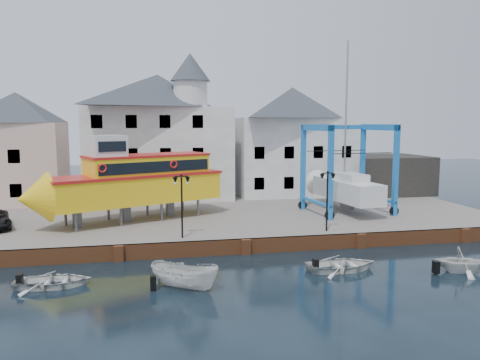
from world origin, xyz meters
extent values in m
plane|color=black|center=(0.00, 0.00, 0.00)|extent=(140.00, 140.00, 0.00)
cube|color=#6C645B|center=(0.00, 11.00, 0.50)|extent=(44.00, 22.00, 1.00)
cube|color=brown|center=(0.00, 0.12, 0.50)|extent=(44.00, 0.25, 1.00)
cube|color=brown|center=(-8.00, -0.05, 0.50)|extent=(0.60, 0.36, 1.00)
cube|color=brown|center=(0.00, -0.05, 0.50)|extent=(0.60, 0.36, 1.00)
cube|color=brown|center=(8.00, -0.05, 0.50)|extent=(0.60, 0.36, 1.00)
cube|color=brown|center=(16.00, -0.05, 0.50)|extent=(0.60, 0.36, 1.00)
cube|color=#CFA291|center=(-18.00, 18.00, 4.75)|extent=(8.00, 7.00, 7.50)
pyramid|color=#32373D|center=(-18.00, 18.00, 9.90)|extent=(8.00, 7.00, 2.80)
cube|color=black|center=(-17.50, 14.54, 2.60)|extent=(1.00, 0.08, 1.20)
cube|color=black|center=(-17.50, 14.54, 5.60)|extent=(1.00, 0.08, 1.20)
cube|color=#BCBCBC|center=(-5.00, 18.50, 5.50)|extent=(14.00, 8.00, 9.00)
pyramid|color=#32373D|center=(-5.00, 18.50, 11.60)|extent=(14.00, 8.00, 3.20)
cube|color=black|center=(-10.50, 14.54, 2.60)|extent=(1.00, 0.08, 1.20)
cube|color=black|center=(-7.50, 14.54, 2.60)|extent=(1.00, 0.08, 1.20)
cube|color=black|center=(-4.50, 14.54, 2.60)|extent=(1.00, 0.08, 1.20)
cube|color=black|center=(-1.50, 14.54, 2.60)|extent=(1.00, 0.08, 1.20)
cube|color=black|center=(-10.50, 14.54, 5.60)|extent=(1.00, 0.08, 1.20)
cube|color=black|center=(-7.50, 14.54, 5.60)|extent=(1.00, 0.08, 1.20)
cube|color=black|center=(-4.50, 14.54, 5.60)|extent=(1.00, 0.08, 1.20)
cube|color=black|center=(-1.50, 14.54, 5.60)|extent=(1.00, 0.08, 1.20)
cube|color=black|center=(-10.50, 14.54, 8.60)|extent=(1.00, 0.08, 1.20)
cube|color=black|center=(-7.50, 14.54, 8.60)|extent=(1.00, 0.08, 1.20)
cube|color=black|center=(-4.50, 14.54, 8.60)|extent=(1.00, 0.08, 1.20)
cube|color=black|center=(-1.50, 14.54, 8.60)|extent=(1.00, 0.08, 1.20)
cylinder|color=#BCBCBC|center=(-2.00, 16.10, 11.20)|extent=(3.20, 3.20, 2.40)
cone|color=#32373D|center=(-2.00, 16.10, 13.70)|extent=(3.80, 3.80, 2.60)
cube|color=#BCBCBC|center=(9.00, 19.00, 5.00)|extent=(12.00, 8.00, 8.00)
pyramid|color=#32373D|center=(9.00, 19.00, 10.60)|extent=(12.00, 8.00, 3.20)
cube|color=black|center=(4.50, 15.04, 2.60)|extent=(1.00, 0.08, 1.20)
cube|color=black|center=(7.50, 15.04, 2.60)|extent=(1.00, 0.08, 1.20)
cube|color=black|center=(10.50, 15.04, 2.60)|extent=(1.00, 0.08, 1.20)
cube|color=black|center=(13.50, 15.04, 2.60)|extent=(1.00, 0.08, 1.20)
cube|color=black|center=(4.50, 15.04, 5.60)|extent=(1.00, 0.08, 1.20)
cube|color=black|center=(7.50, 15.04, 5.60)|extent=(1.00, 0.08, 1.20)
cube|color=black|center=(10.50, 15.04, 5.60)|extent=(1.00, 0.08, 1.20)
cube|color=black|center=(13.50, 15.04, 5.60)|extent=(1.00, 0.08, 1.20)
cube|color=black|center=(19.00, 17.00, 3.00)|extent=(8.00, 7.00, 4.00)
cylinder|color=black|center=(-4.00, 1.20, 3.00)|extent=(0.12, 0.12, 4.00)
cube|color=black|center=(-4.00, 1.20, 5.05)|extent=(0.90, 0.06, 0.06)
sphere|color=black|center=(-4.00, 1.20, 5.12)|extent=(0.16, 0.16, 0.16)
cone|color=black|center=(-4.40, 1.20, 4.78)|extent=(0.32, 0.32, 0.45)
sphere|color=silver|center=(-4.40, 1.20, 4.60)|extent=(0.18, 0.18, 0.18)
cone|color=black|center=(-3.60, 1.20, 4.78)|extent=(0.32, 0.32, 0.45)
sphere|color=silver|center=(-3.60, 1.20, 4.60)|extent=(0.18, 0.18, 0.18)
cylinder|color=black|center=(6.00, 1.20, 3.00)|extent=(0.12, 0.12, 4.00)
cube|color=black|center=(6.00, 1.20, 5.05)|extent=(0.90, 0.06, 0.06)
sphere|color=black|center=(6.00, 1.20, 5.12)|extent=(0.16, 0.16, 0.16)
cone|color=black|center=(5.60, 1.20, 4.78)|extent=(0.32, 0.32, 0.45)
sphere|color=silver|center=(5.60, 1.20, 4.60)|extent=(0.18, 0.18, 0.18)
cone|color=black|center=(6.40, 1.20, 4.78)|extent=(0.32, 0.32, 0.45)
sphere|color=silver|center=(6.40, 1.20, 4.60)|extent=(0.18, 0.18, 0.18)
cylinder|color=#59595E|center=(-11.06, 4.24, 1.69)|extent=(0.26, 0.26, 1.39)
cylinder|color=#59595E|center=(-12.13, 6.60, 1.69)|extent=(0.26, 0.26, 1.39)
cylinder|color=#59595E|center=(-8.11, 5.58, 1.69)|extent=(0.26, 0.26, 1.39)
cylinder|color=#59595E|center=(-9.18, 7.94, 1.69)|extent=(0.26, 0.26, 1.39)
cylinder|color=#59595E|center=(-5.17, 6.92, 1.69)|extent=(0.26, 0.26, 1.39)
cylinder|color=#59595E|center=(-6.24, 9.27, 1.69)|extent=(0.26, 0.26, 1.39)
cylinder|color=#59595E|center=(-2.22, 8.25, 1.69)|extent=(0.26, 0.26, 1.39)
cylinder|color=#59595E|center=(-3.29, 10.61, 1.69)|extent=(0.26, 0.26, 1.39)
cube|color=#59595E|center=(-11.17, 5.61, 1.69)|extent=(0.70, 0.65, 1.39)
cube|color=#59595E|center=(-7.81, 7.14, 1.69)|extent=(0.70, 0.65, 1.39)
cube|color=#59595E|center=(-4.44, 8.67, 1.69)|extent=(0.70, 0.65, 1.39)
cube|color=yellow|center=(-6.96, 7.52, 3.40)|extent=(13.24, 8.55, 2.03)
cone|color=yellow|center=(-13.78, 4.43, 3.40)|extent=(3.30, 4.04, 3.51)
cube|color=#B31B17|center=(-6.96, 7.52, 4.51)|extent=(13.55, 8.80, 0.20)
cube|color=yellow|center=(-6.12, 7.90, 5.16)|extent=(9.72, 6.68, 1.48)
cube|color=black|center=(-5.46, 6.45, 5.21)|extent=(8.11, 3.72, 0.83)
cube|color=black|center=(-6.78, 9.36, 5.21)|extent=(8.11, 3.72, 0.83)
cube|color=#B31B17|center=(-6.12, 7.90, 5.98)|extent=(9.93, 6.84, 0.17)
cube|color=silver|center=(-9.07, 6.57, 6.74)|extent=(3.18, 3.18, 1.68)
cube|color=black|center=(-8.56, 5.45, 6.81)|extent=(1.86, 0.89, 0.74)
torus|color=#B31B17|center=(-9.23, 4.68, 5.35)|extent=(0.64, 0.39, 0.65)
torus|color=#B31B17|center=(-4.18, 6.97, 5.35)|extent=(0.64, 0.39, 0.65)
cube|color=blue|center=(7.61, 4.68, 4.65)|extent=(0.40, 0.40, 7.30)
cylinder|color=black|center=(7.61, 4.68, 1.36)|extent=(0.75, 0.34, 0.73)
cube|color=blue|center=(7.06, 9.50, 4.65)|extent=(0.40, 0.40, 7.30)
cylinder|color=black|center=(7.06, 9.50, 1.36)|extent=(0.75, 0.34, 0.73)
cube|color=blue|center=(13.46, 5.36, 4.65)|extent=(0.40, 0.40, 7.30)
cylinder|color=black|center=(13.46, 5.36, 1.36)|extent=(0.75, 0.34, 0.73)
cube|color=blue|center=(12.91, 10.18, 4.65)|extent=(0.40, 0.40, 7.30)
cylinder|color=black|center=(12.91, 10.18, 1.36)|extent=(0.75, 0.34, 0.73)
cube|color=blue|center=(7.33, 7.09, 8.11)|extent=(0.96, 5.22, 0.51)
cube|color=blue|center=(7.33, 7.09, 2.04)|extent=(0.85, 5.21, 0.22)
cube|color=blue|center=(13.18, 7.77, 8.11)|extent=(0.96, 5.22, 0.51)
cube|color=blue|center=(13.18, 7.77, 2.04)|extent=(0.85, 5.21, 0.22)
cube|color=blue|center=(9.98, 9.84, 8.11)|extent=(6.25, 1.08, 0.36)
cube|color=silver|center=(10.26, 7.43, 2.88)|extent=(3.28, 8.04, 1.67)
cone|color=silver|center=(9.73, 12.04, 2.88)|extent=(2.57, 1.93, 2.40)
cube|color=#59595E|center=(10.26, 7.43, 1.68)|extent=(0.46, 1.89, 0.73)
cube|color=silver|center=(10.32, 6.91, 4.02)|extent=(2.02, 3.30, 0.63)
cylinder|color=#99999E|center=(10.20, 7.95, 9.44)|extent=(0.18, 0.18, 11.47)
cube|color=black|center=(10.47, 5.57, 6.09)|extent=(5.63, 0.77, 0.05)
cube|color=black|center=(10.04, 9.29, 6.09)|extent=(5.63, 0.77, 0.05)
imported|color=silver|center=(-4.38, -5.51, 0.00)|extent=(4.09, 3.46, 1.52)
imported|color=silver|center=(4.78, -4.30, 0.00)|extent=(4.25, 3.09, 0.86)
imported|color=silver|center=(11.30, -6.02, 0.00)|extent=(3.71, 3.46, 1.59)
imported|color=silver|center=(-11.12, -3.93, 0.00)|extent=(3.97, 2.90, 0.80)
camera|label=1|loc=(-6.08, -28.92, 8.47)|focal=35.00mm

